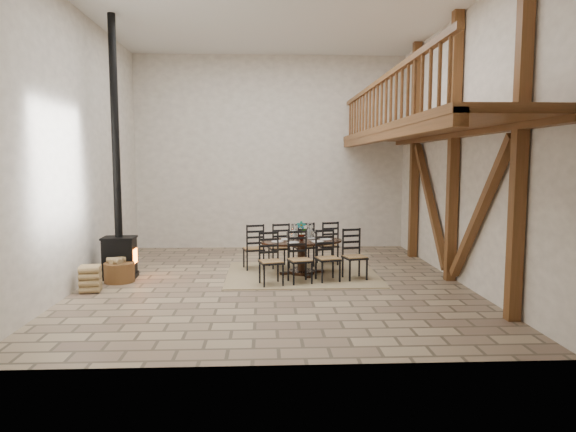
{
  "coord_description": "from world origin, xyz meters",
  "views": [
    {
      "loc": [
        -0.16,
        -9.51,
        2.25
      ],
      "look_at": [
        0.29,
        0.4,
        1.21
      ],
      "focal_mm": 32.0,
      "sensor_mm": 36.0,
      "label": 1
    }
  ],
  "objects_px": {
    "wood_stove": "(118,220)",
    "log_basket": "(119,271)",
    "log_stack": "(90,279)",
    "dining_table": "(302,257)"
  },
  "relations": [
    {
      "from": "dining_table",
      "to": "log_basket",
      "type": "distance_m",
      "value": 3.53
    },
    {
      "from": "log_basket",
      "to": "log_stack",
      "type": "height_order",
      "value": "log_stack"
    },
    {
      "from": "wood_stove",
      "to": "log_basket",
      "type": "xyz_separation_m",
      "value": [
        0.08,
        -0.32,
        -0.93
      ]
    },
    {
      "from": "log_stack",
      "to": "dining_table",
      "type": "bearing_deg",
      "value": 18.2
    },
    {
      "from": "dining_table",
      "to": "wood_stove",
      "type": "bearing_deg",
      "value": 169.02
    },
    {
      "from": "wood_stove",
      "to": "log_stack",
      "type": "xyz_separation_m",
      "value": [
        -0.21,
        -1.07,
        -0.9
      ]
    },
    {
      "from": "log_basket",
      "to": "log_stack",
      "type": "xyz_separation_m",
      "value": [
        -0.29,
        -0.74,
        0.03
      ]
    },
    {
      "from": "wood_stove",
      "to": "dining_table",
      "type": "bearing_deg",
      "value": 1.27
    },
    {
      "from": "log_basket",
      "to": "dining_table",
      "type": "bearing_deg",
      "value": 8.15
    },
    {
      "from": "dining_table",
      "to": "log_stack",
      "type": "xyz_separation_m",
      "value": [
        -3.78,
        -1.24,
        -0.12
      ]
    }
  ]
}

